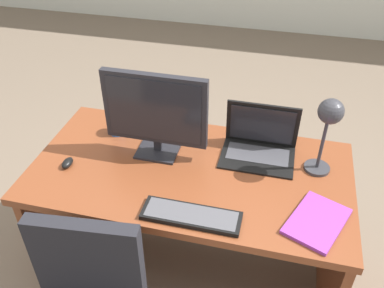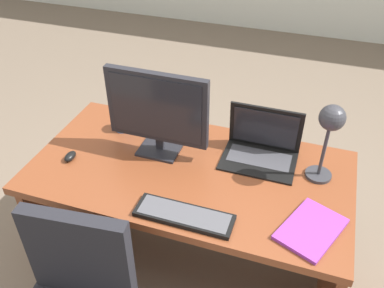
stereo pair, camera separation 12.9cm
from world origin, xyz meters
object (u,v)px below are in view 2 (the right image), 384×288
Objects in this scene: desk at (192,196)px; desk_lamp at (330,128)px; monitor at (157,110)px; mouse at (70,156)px; keyboard at (184,215)px; coffee_mug at (123,123)px; book at (311,229)px; laptop at (262,142)px.

desk_lamp is at bearing 7.33° from desk.
desk_lamp is (0.58, 0.07, 0.50)m from desk.
mouse is at bearing -152.41° from monitor.
coffee_mug reaches higher than keyboard.
book is at bearing -21.35° from coffee_mug.
monitor reaches higher than book.
keyboard is at bearing -140.12° from desk_lamp.
monitor is 0.34m from coffee_mug.
mouse is (-0.38, -0.20, -0.22)m from monitor.
desk_lamp is 0.43m from book.
desk is at bearing -149.31° from laptop.
keyboard reaches higher than desk.
desk is 0.49m from monitor.
keyboard is 0.68m from mouse.
keyboard is 0.72m from coffee_mug.
desk is 0.77m from desk_lamp.
coffee_mug is at bearing 67.57° from mouse.
monitor reaches higher than coffee_mug.
desk_lamp reaches higher than laptop.
book is at bearing -56.15° from laptop.
coffee_mug is at bearing 160.94° from desk.
book is at bearing -89.51° from desk_lamp.
mouse is at bearing 175.68° from book.
book reaches higher than desk.
monitor is at bearing 124.94° from keyboard.
desk_lamp reaches higher than coffee_mug.
keyboard is at bearing -169.28° from book.
coffee_mug reaches higher than mouse.
laptop is 0.86× the size of keyboard.
monitor is 6.33× the size of mouse.
desk is at bearing -172.67° from desk_lamp.
coffee_mug is (-0.52, 0.50, 0.03)m from keyboard.
desk_lamp reaches higher than keyboard.
monitor is 0.49m from mouse.
desk is at bearing -12.04° from monitor.
desk is 0.45m from laptop.
mouse is 1.16m from book.
laptop is at bearing 15.74° from monitor.
keyboard reaches higher than book.
coffee_mug is at bearing 136.49° from keyboard.
mouse is 0.20× the size of desk_lamp.
mouse is at bearing -112.43° from coffee_mug.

